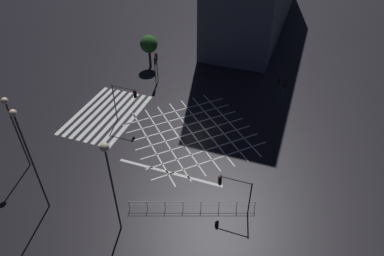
% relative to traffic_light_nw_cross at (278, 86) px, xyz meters
% --- Properties ---
extents(ground_plane, '(200.00, 200.00, 0.00)m').
position_rel_traffic_light_nw_cross_xyz_m(ground_plane, '(8.56, -7.56, -2.64)').
color(ground_plane, black).
extents(road_markings, '(15.61, 21.66, 0.01)m').
position_rel_traffic_light_nw_cross_xyz_m(road_markings, '(8.84, -13.80, -2.64)').
color(road_markings, silver).
rests_on(road_markings, ground_plane).
extents(traffic_light_nw_cross, '(0.36, 0.39, 3.69)m').
position_rel_traffic_light_nw_cross_xyz_m(traffic_light_nw_cross, '(0.00, 0.00, 0.00)').
color(traffic_light_nw_cross, '#2D2D30').
rests_on(traffic_light_nw_cross, ground_plane).
extents(traffic_light_sw_cross, '(0.36, 0.39, 4.00)m').
position_rel_traffic_light_nw_cross_xyz_m(traffic_light_sw_cross, '(0.64, -15.29, 0.21)').
color(traffic_light_sw_cross, '#2D2D30').
rests_on(traffic_light_sw_cross, ground_plane).
extents(traffic_light_nw_main, '(0.39, 0.36, 3.86)m').
position_rel_traffic_light_nw_cross_xyz_m(traffic_light_nw_main, '(0.66, 0.67, 0.12)').
color(traffic_light_nw_main, '#2D2D30').
rests_on(traffic_light_nw_main, ground_plane).
extents(traffic_light_sw_main, '(0.39, 0.36, 4.22)m').
position_rel_traffic_light_nw_cross_xyz_m(traffic_light_sw_main, '(-0.11, -15.47, 0.37)').
color(traffic_light_sw_main, '#2D2D30').
rests_on(traffic_light_sw_main, ground_plane).
extents(traffic_light_ne_cross, '(0.36, 2.78, 3.65)m').
position_rel_traffic_light_nw_cross_xyz_m(traffic_light_ne_cross, '(17.03, -1.11, 0.06)').
color(traffic_light_ne_cross, '#2D2D30').
rests_on(traffic_light_ne_cross, ground_plane).
extents(traffic_light_median_south, '(0.36, 2.95, 4.58)m').
position_rel_traffic_light_nw_cross_xyz_m(traffic_light_median_south, '(9.06, -14.91, 0.74)').
color(traffic_light_median_south, '#2D2D30').
rests_on(traffic_light_median_south, ground_plane).
extents(street_lamp_east, '(0.63, 0.63, 8.81)m').
position_rel_traffic_light_nw_cross_xyz_m(street_lamp_east, '(21.82, -8.79, 4.15)').
color(street_lamp_east, '#2D2D30').
rests_on(street_lamp_east, ground_plane).
extents(street_lamp_west, '(0.59, 0.59, 7.66)m').
position_rel_traffic_light_nw_cross_xyz_m(street_lamp_west, '(18.42, -20.56, 3.19)').
color(street_lamp_west, '#2D2D30').
rests_on(street_lamp_west, ground_plane).
extents(street_lamp_far, '(0.52, 0.52, 9.90)m').
position_rel_traffic_light_nw_cross_xyz_m(street_lamp_far, '(21.93, -15.59, 4.21)').
color(street_lamp_far, '#2D2D30').
rests_on(street_lamp_far, ground_plane).
extents(street_tree_near, '(2.41, 2.41, 4.65)m').
position_rel_traffic_light_nw_cross_xyz_m(street_tree_near, '(-3.82, -18.26, 0.75)').
color(street_tree_near, '#38281C').
rests_on(street_tree_near, ground_plane).
extents(pedestrian_railing, '(3.56, 9.85, 1.05)m').
position_rel_traffic_light_nw_cross_xyz_m(pedestrian_railing, '(18.21, -4.10, -1.97)').
color(pedestrian_railing, '#B7B7BC').
rests_on(pedestrian_railing, ground_plane).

